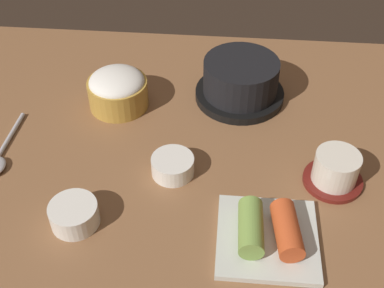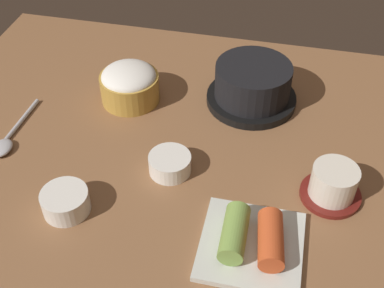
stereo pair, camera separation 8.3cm
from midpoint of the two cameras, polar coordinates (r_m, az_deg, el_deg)
dining_table at (r=88.51cm, az=-3.87°, el=-1.06°), size 100.00×76.00×2.00cm
stone_pot at (r=96.40cm, az=3.09°, el=7.16°), size 17.31×17.31×8.21cm
rice_bowl at (r=96.25cm, az=-10.97°, el=6.07°), size 11.32×11.32×7.43cm
tea_cup_with_saucer at (r=82.06cm, az=13.30°, el=-3.04°), size 9.68×9.68×5.96cm
banchan_cup_center at (r=82.50cm, az=-5.11°, el=-2.57°), size 7.10×7.10×3.22cm
kimchi_plate at (r=73.53cm, az=5.45°, el=-10.28°), size 14.73×14.73×4.66cm
side_bowl_near at (r=78.16cm, az=-16.35°, el=-7.84°), size 7.36×7.36×3.66cm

